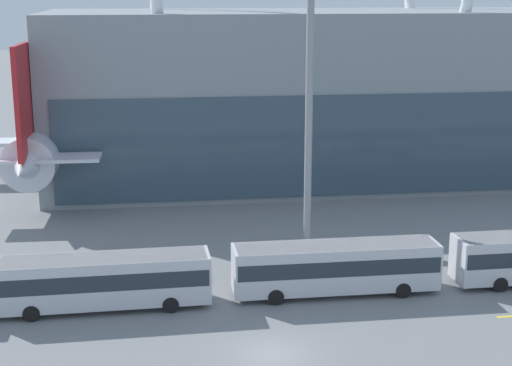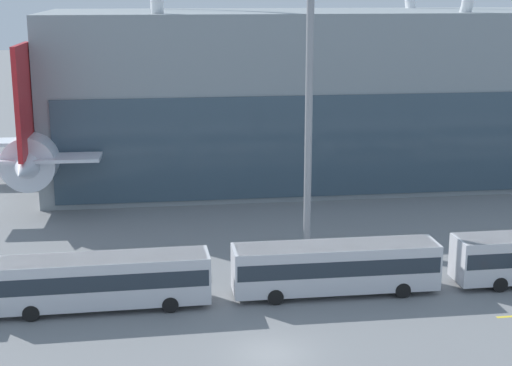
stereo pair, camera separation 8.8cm
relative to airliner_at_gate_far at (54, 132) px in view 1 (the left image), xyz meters
name	(u,v)px [view 1 (the left image)]	position (x,y,z in m)	size (l,w,h in m)	color
ground_plane	(272,354)	(15.82, -42.86, -4.75)	(440.00, 440.00, 0.00)	slate
airliner_at_gate_far	(54,132)	(0.00, 0.00, 0.00)	(38.90, 40.58, 14.70)	silver
airliner_parked_remote	(471,111)	(48.04, 8.04, -0.06)	(32.81, 34.82, 15.33)	silver
shuttle_bus_1	(101,279)	(6.51, -35.36, -2.82)	(13.23, 3.04, 3.30)	silver
shuttle_bus_2	(336,265)	(21.21, -34.92, -2.82)	(13.19, 2.86, 3.30)	silver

